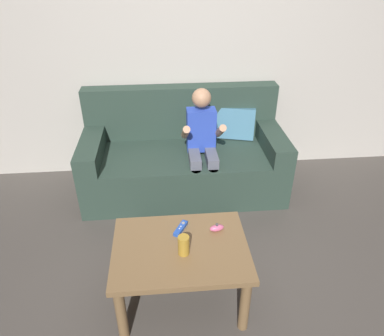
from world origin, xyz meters
The scene contains 8 objects.
ground_plane centered at (0.00, 0.00, 0.00)m, with size 9.24×9.24×0.00m, color #4C4742.
wall_back centered at (0.00, 1.92, 1.25)m, with size 4.62×0.05×2.50m, color beige.
couch centered at (-0.11, 1.54, 0.30)m, with size 1.76×0.80×0.89m.
person_seated_on_couch centered at (0.03, 1.35, 0.56)m, with size 0.34×0.42×0.98m.
coffee_table centered at (-0.23, 0.25, 0.37)m, with size 0.80×0.60×0.44m.
game_remote_blue_near_edge centered at (-0.22, 0.40, 0.45)m, with size 0.10×0.14×0.03m.
nunchuk_pink centered at (0.01, 0.37, 0.46)m, with size 0.10×0.06×0.05m.
soda_can centered at (-0.21, 0.19, 0.50)m, with size 0.07×0.07×0.12m, color #B78C2D.
Camera 1 is at (-0.30, -1.31, 1.94)m, focal length 33.67 mm.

